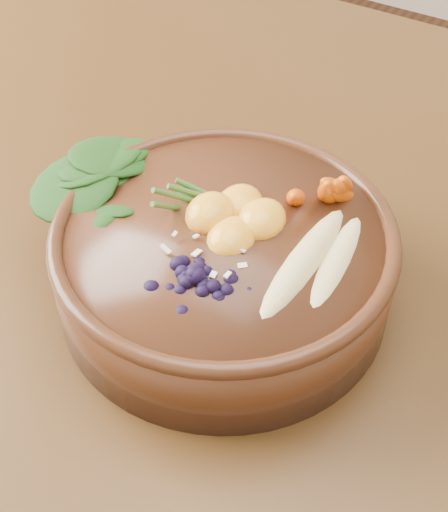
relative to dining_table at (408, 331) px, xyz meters
The scene contains 8 objects.
dining_table is the anchor object (origin of this frame).
stoneware_bowl 0.23m from the dining_table, 138.24° to the right, with size 0.28×0.28×0.08m, color #452413.
kale_heap 0.28m from the dining_table, 159.37° to the right, with size 0.19×0.17×0.04m, color #17410F, non-canonical shape.
carrot_cluster 0.23m from the dining_table, 154.89° to the right, with size 0.06×0.06×0.08m, color #D45709, non-canonical shape.
banana_halves 0.22m from the dining_table, 117.69° to the right, with size 0.06×0.16×0.03m.
mandarin_cluster 0.26m from the dining_table, 142.42° to the right, with size 0.08×0.09×0.03m, color #FAA323, non-canonical shape.
blueberry_pile 0.30m from the dining_table, 125.85° to the right, with size 0.13×0.10×0.04m, color black, non-canonical shape.
coconut_flakes 0.27m from the dining_table, 133.41° to the right, with size 0.09×0.07×0.01m, color white, non-canonical shape.
Camera 1 is at (0.08, -0.49, 1.22)m, focal length 50.00 mm.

